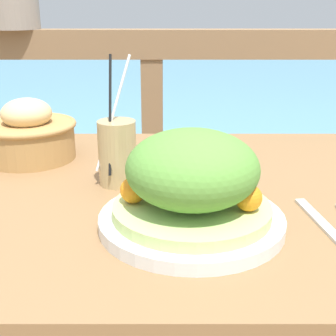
# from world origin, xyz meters

# --- Properties ---
(patio_table) EXTENTS (1.02, 0.77, 0.76)m
(patio_table) POSITION_xyz_m (0.00, 0.00, 0.65)
(patio_table) COLOR olive
(patio_table) RESTS_ON ground_plane
(railing_fence) EXTENTS (2.80, 0.08, 1.00)m
(railing_fence) POSITION_xyz_m (0.00, 0.74, 0.76)
(railing_fence) COLOR brown
(railing_fence) RESTS_ON ground_plane
(sea_backdrop) EXTENTS (12.00, 4.00, 0.49)m
(sea_backdrop) POSITION_xyz_m (0.00, 3.24, 0.25)
(sea_backdrop) COLOR #568EA8
(sea_backdrop) RESTS_ON ground_plane
(salad_plate) EXTENTS (0.28, 0.28, 0.15)m
(salad_plate) POSITION_xyz_m (0.09, -0.15, 0.83)
(salad_plate) COLOR silver
(salad_plate) RESTS_ON patio_table
(drink_glass) EXTENTS (0.08, 0.08, 0.24)m
(drink_glass) POSITION_xyz_m (-0.04, 0.03, 0.82)
(drink_glass) COLOR tan
(drink_glass) RESTS_ON patio_table
(bread_basket) EXTENTS (0.21, 0.21, 0.13)m
(bread_basket) POSITION_xyz_m (-0.25, 0.18, 0.81)
(bread_basket) COLOR #AD7F47
(bread_basket) RESTS_ON patio_table
(fork) EXTENTS (0.04, 0.18, 0.00)m
(fork) POSITION_xyz_m (0.29, -0.15, 0.76)
(fork) COLOR silver
(fork) RESTS_ON patio_table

